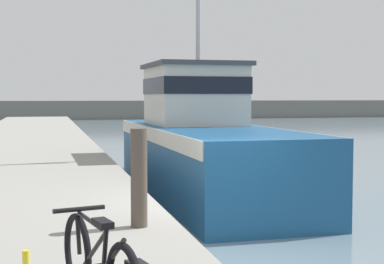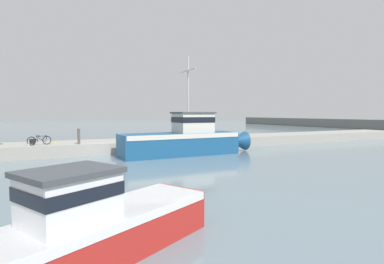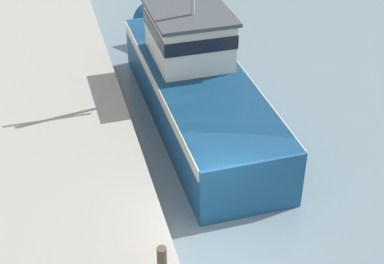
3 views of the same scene
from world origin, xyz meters
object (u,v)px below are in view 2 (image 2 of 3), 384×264
(boat_blue_far, at_px, (87,229))
(mooring_post, at_px, (79,136))
(bicycle_touring, at_px, (37,141))
(fishing_boat_main, at_px, (186,139))
(water_bottle_on_curb, at_px, (55,142))
(water_bottle_by_bike, at_px, (29,145))

(boat_blue_far, height_order, mooring_post, boat_blue_far)
(mooring_post, bearing_deg, bicycle_touring, -103.37)
(fishing_boat_main, xyz_separation_m, mooring_post, (-2.94, -8.13, 0.25))
(boat_blue_far, distance_m, water_bottle_on_curb, 19.82)
(water_bottle_by_bike, bearing_deg, bicycle_touring, 145.76)
(boat_blue_far, xyz_separation_m, bicycle_touring, (-19.21, -1.50, 0.48))
(fishing_boat_main, xyz_separation_m, bicycle_touring, (-3.66, -11.14, -0.04))
(fishing_boat_main, relative_size, mooring_post, 9.26)
(boat_blue_far, relative_size, water_bottle_on_curb, 30.43)
(bicycle_touring, relative_size, water_bottle_by_bike, 8.84)
(mooring_post, relative_size, water_bottle_by_bike, 6.40)
(bicycle_touring, xyz_separation_m, mooring_post, (0.72, 3.01, 0.29))
(mooring_post, xyz_separation_m, water_bottle_by_bike, (0.07, -3.55, -0.53))
(fishing_boat_main, height_order, boat_blue_far, fishing_boat_main)
(mooring_post, bearing_deg, boat_blue_far, -4.69)
(mooring_post, distance_m, water_bottle_on_curb, 2.26)
(fishing_boat_main, distance_m, boat_blue_far, 18.31)
(fishing_boat_main, relative_size, water_bottle_by_bike, 59.24)
(water_bottle_on_curb, bearing_deg, boat_blue_far, 0.70)
(bicycle_touring, xyz_separation_m, water_bottle_on_curb, (-0.61, 1.26, -0.22))
(fishing_boat_main, distance_m, water_bottle_by_bike, 12.03)
(fishing_boat_main, xyz_separation_m, water_bottle_by_bike, (-2.87, -11.68, -0.28))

